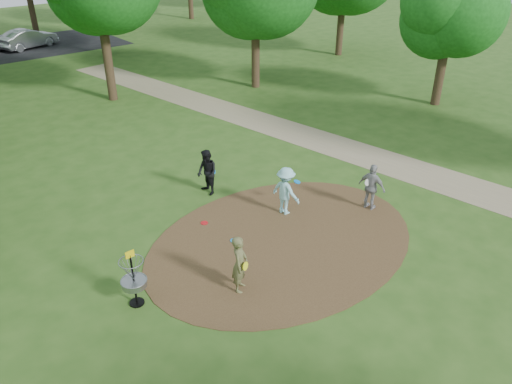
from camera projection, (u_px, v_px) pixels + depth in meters
ground at (283, 241)px, 14.36m from camera, size 100.00×100.00×0.00m
dirt_clearing at (283, 240)px, 14.36m from camera, size 8.40×8.40×0.02m
footpath at (371, 157)px, 19.36m from camera, size 7.55×39.89×0.01m
parking_lot at (19, 48)px, 35.64m from camera, size 14.00×8.00×0.01m
player_observer_with_disc at (240, 264)px, 12.13m from camera, size 0.67×0.65×1.55m
player_throwing_with_disc at (286, 191)px, 15.36m from camera, size 1.03×1.08×1.56m
player_walking_with_disc at (207, 173)px, 16.48m from camera, size 0.71×0.81×1.56m
player_waiting_with_disc at (372, 187)px, 15.60m from camera, size 0.56×0.95×1.54m
disc_ground_cyan at (234, 240)px, 14.33m from camera, size 0.22×0.22×0.02m
disc_ground_red at (204, 223)px, 15.16m from camera, size 0.22×0.22×0.02m
car_right at (28, 39)px, 35.31m from camera, size 4.28×2.55×1.33m
disc_golf_basket at (133, 274)px, 11.62m from camera, size 0.63×0.63×1.54m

